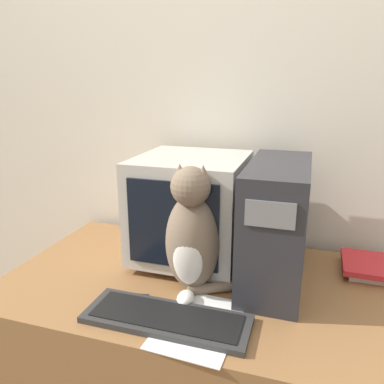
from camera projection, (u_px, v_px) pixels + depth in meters
wall_back at (236, 121)px, 1.54m from camera, size 7.00×0.05×2.50m
desk at (205, 372)px, 1.38m from camera, size 1.37×0.75×0.75m
crt_monitor at (191, 208)px, 1.38m from camera, size 0.38×0.40×0.40m
computer_tower at (276, 223)px, 1.24m from camera, size 0.19×0.48×0.40m
keyboard at (167, 318)px, 1.05m from camera, size 0.47×0.16×0.02m
cat at (192, 236)px, 1.18m from camera, size 0.26×0.23×0.42m
book_stack at (366, 266)px, 1.32m from camera, size 0.16×0.20×0.04m
pen at (126, 294)px, 1.19m from camera, size 0.15×0.03×0.01m
paper_sheet at (199, 324)px, 1.04m from camera, size 0.23×0.31×0.00m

